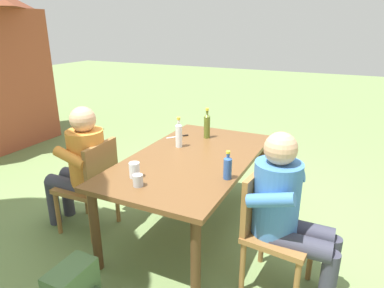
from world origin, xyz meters
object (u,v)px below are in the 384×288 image
at_px(person_in_white_shirt, 287,208).
at_px(person_in_plaid_shirt, 81,163).
at_px(chair_far_left, 92,182).
at_px(bottle_blue, 228,167).
at_px(bottle_olive, 207,125).
at_px(bottle_clear, 179,134).
at_px(cup_glass, 134,170).
at_px(dining_table, 192,165).
at_px(cup_steel, 138,180).
at_px(table_knife, 179,136).
at_px(chair_near_left, 270,224).

distance_m(person_in_white_shirt, person_in_plaid_shirt, 1.82).
bearing_deg(chair_far_left, bottle_blue, -84.59).
xyz_separation_m(bottle_olive, bottle_clear, (-0.37, 0.13, -0.01)).
relative_size(chair_far_left, bottle_olive, 2.79).
xyz_separation_m(person_in_white_shirt, cup_glass, (-0.16, 1.12, 0.13)).
relative_size(dining_table, cup_glass, 15.29).
xyz_separation_m(person_in_white_shirt, bottle_blue, (0.12, 0.48, 0.16)).
bearing_deg(cup_glass, bottle_blue, -66.41).
relative_size(person_in_plaid_shirt, cup_steel, 13.41).
height_order(chair_far_left, bottle_clear, bottle_clear).
distance_m(bottle_olive, bottle_clear, 0.39).
height_order(bottle_blue, bottle_olive, bottle_olive).
relative_size(person_in_white_shirt, table_knife, 6.07).
height_order(chair_far_left, person_in_plaid_shirt, person_in_plaid_shirt).
xyz_separation_m(bottle_clear, cup_steel, (-0.87, -0.12, -0.08)).
xyz_separation_m(bottle_blue, cup_glass, (-0.28, 0.65, -0.04)).
distance_m(dining_table, chair_far_left, 0.91).
relative_size(chair_far_left, person_in_plaid_shirt, 0.74).
bearing_deg(dining_table, table_knife, 38.92).
bearing_deg(table_knife, bottle_blue, -132.80).
xyz_separation_m(person_in_plaid_shirt, bottle_blue, (0.12, -1.34, 0.16)).
bearing_deg(bottle_blue, person_in_white_shirt, -104.11).
height_order(bottle_clear, cup_glass, bottle_clear).
height_order(dining_table, person_in_plaid_shirt, person_in_plaid_shirt).
relative_size(bottle_blue, table_knife, 1.14).
xyz_separation_m(dining_table, table_knife, (0.45, 0.37, 0.08)).
distance_m(dining_table, cup_glass, 0.62).
height_order(person_in_plaid_shirt, bottle_olive, person_in_plaid_shirt).
xyz_separation_m(bottle_olive, table_knife, (-0.10, 0.27, -0.13)).
distance_m(bottle_clear, table_knife, 0.33).
relative_size(dining_table, cup_steel, 20.60).
relative_size(dining_table, bottle_olive, 5.80).
xyz_separation_m(person_in_plaid_shirt, cup_steel, (-0.28, -0.81, 0.11)).
height_order(chair_near_left, bottle_olive, bottle_olive).
bearing_deg(cup_steel, cup_glass, 43.29).
bearing_deg(bottle_blue, bottle_olive, 32.21).
bearing_deg(bottle_olive, table_knife, 109.93).
xyz_separation_m(person_in_white_shirt, cup_steel, (-0.28, 1.01, 0.11)).
bearing_deg(person_in_white_shirt, bottle_blue, 75.89).
bearing_deg(chair_far_left, cup_steel, -111.87).
bearing_deg(cup_steel, person_in_plaid_shirt, 71.04).
distance_m(bottle_olive, table_knife, 0.32).
bearing_deg(dining_table, person_in_plaid_shirt, 114.11).
xyz_separation_m(dining_table, chair_far_left, (-0.40, 0.80, -0.16)).
height_order(cup_steel, table_knife, cup_steel).
xyz_separation_m(chair_far_left, table_knife, (0.86, -0.44, 0.24)).
relative_size(person_in_white_shirt, person_in_plaid_shirt, 1.00).
distance_m(bottle_clear, cup_glass, 0.75).
xyz_separation_m(bottle_clear, table_knife, (0.27, 0.14, -0.12)).
bearing_deg(dining_table, chair_far_left, 116.79).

